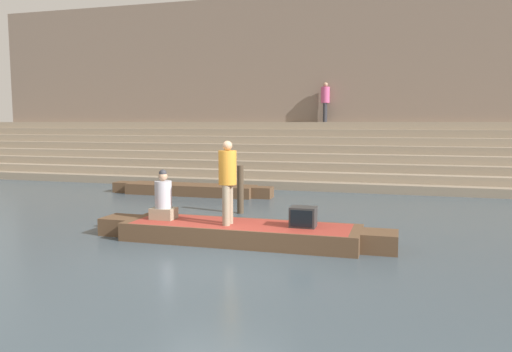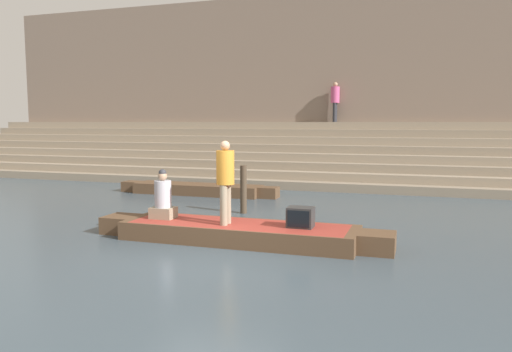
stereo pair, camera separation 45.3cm
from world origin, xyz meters
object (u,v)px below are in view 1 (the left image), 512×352
at_px(person_standing, 228,177).
at_px(tv_set, 303,217).
at_px(moored_boat_shore, 191,189).
at_px(person_on_steps, 325,99).
at_px(rowboat_main, 240,232).
at_px(person_rowing, 163,200).
at_px(mooring_post, 240,190).

distance_m(person_standing, tv_set, 1.78).
distance_m(moored_boat_shore, person_on_steps, 8.08).
bearing_deg(tv_set, person_standing, -177.97).
xyz_separation_m(rowboat_main, person_rowing, (-1.82, 0.03, 0.62)).
bearing_deg(mooring_post, person_standing, -76.56).
relative_size(person_standing, mooring_post, 1.31).
height_order(rowboat_main, mooring_post, mooring_post).
xyz_separation_m(person_standing, person_rowing, (-1.59, 0.18, -0.58)).
bearing_deg(moored_boat_shore, rowboat_main, -63.32).
bearing_deg(person_on_steps, tv_set, 177.11).
distance_m(person_rowing, moored_boat_shore, 6.45).
relative_size(person_rowing, moored_boat_shore, 0.19).
bearing_deg(tv_set, moored_boat_shore, 125.13).
distance_m(rowboat_main, tv_set, 1.40).
height_order(person_rowing, person_on_steps, person_on_steps).
distance_m(tv_set, person_on_steps, 12.79).
xyz_separation_m(rowboat_main, moored_boat_shore, (-3.82, 6.13, -0.01)).
xyz_separation_m(person_rowing, mooring_post, (0.79, 3.15, -0.16)).
distance_m(person_standing, moored_boat_shore, 7.33).
distance_m(rowboat_main, person_rowing, 1.92).
bearing_deg(mooring_post, tv_set, -52.86).
height_order(rowboat_main, person_rowing, person_rowing).
bearing_deg(mooring_post, rowboat_main, -72.12).
relative_size(rowboat_main, tv_set, 12.28).
relative_size(tv_set, mooring_post, 0.39).
xyz_separation_m(rowboat_main, person_on_steps, (-0.03, 12.42, 3.35)).
xyz_separation_m(moored_boat_shore, person_on_steps, (3.79, 6.29, 3.36)).
distance_m(person_standing, mooring_post, 3.51).
height_order(person_standing, person_rowing, person_standing).
bearing_deg(person_rowing, person_standing, 4.69).
bearing_deg(person_standing, person_on_steps, 96.64).
height_order(tv_set, person_on_steps, person_on_steps).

